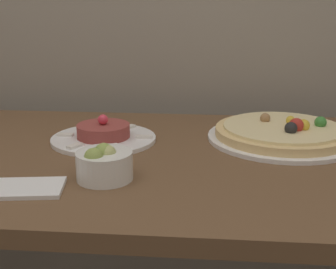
# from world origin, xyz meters

# --- Properties ---
(dining_table) EXTENTS (1.39, 0.74, 0.77)m
(dining_table) POSITION_xyz_m (0.00, 0.37, 0.67)
(dining_table) COLOR brown
(dining_table) RESTS_ON ground_plane
(pizza_plate) EXTENTS (0.36, 0.36, 0.06)m
(pizza_plate) POSITION_xyz_m (0.33, 0.50, 0.79)
(pizza_plate) COLOR white
(pizza_plate) RESTS_ON dining_table
(tartare_plate) EXTENTS (0.25, 0.25, 0.07)m
(tartare_plate) POSITION_xyz_m (-0.10, 0.46, 0.79)
(tartare_plate) COLOR white
(tartare_plate) RESTS_ON dining_table
(small_bowl) EXTENTS (0.11, 0.11, 0.07)m
(small_bowl) POSITION_xyz_m (-0.04, 0.21, 0.80)
(small_bowl) COLOR white
(small_bowl) RESTS_ON dining_table
(napkin) EXTENTS (0.16, 0.11, 0.01)m
(napkin) POSITION_xyz_m (-0.18, 0.15, 0.77)
(napkin) COLOR white
(napkin) RESTS_ON dining_table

